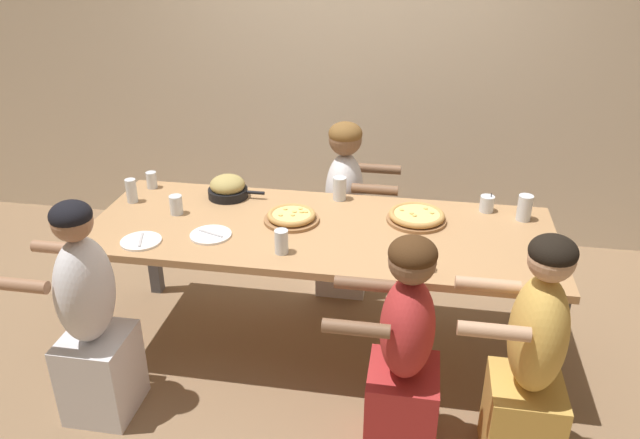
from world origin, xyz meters
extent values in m
plane|color=#896B4C|center=(0.00, 0.00, 0.00)|extent=(18.00, 18.00, 0.00)
cube|color=beige|center=(0.00, 1.57, 1.60)|extent=(10.00, 0.06, 3.20)
cube|color=tan|center=(0.00, 0.00, 0.76)|extent=(2.49, 0.94, 0.04)
cube|color=#4C4C51|center=(-1.18, -0.41, 0.37)|extent=(0.07, 0.07, 0.74)
cube|color=#4C4C51|center=(1.18, -0.41, 0.37)|extent=(0.07, 0.07, 0.74)
cube|color=#4C4C51|center=(-1.18, 0.41, 0.37)|extent=(0.07, 0.07, 0.74)
cube|color=#4C4C51|center=(1.18, 0.41, 0.37)|extent=(0.07, 0.07, 0.74)
cylinder|color=#996B42|center=(0.51, 0.17, 0.79)|extent=(0.33, 0.33, 0.02)
torus|color=tan|center=(0.51, 0.17, 0.82)|extent=(0.30, 0.30, 0.03)
cylinder|color=#E5C675|center=(0.51, 0.17, 0.81)|extent=(0.26, 0.26, 0.03)
cylinder|color=#E5C166|center=(0.48, 0.16, 0.83)|extent=(0.02, 0.02, 0.01)
cylinder|color=#E5C166|center=(0.49, 0.14, 0.83)|extent=(0.02, 0.02, 0.01)
cylinder|color=#E5C166|center=(0.55, 0.24, 0.83)|extent=(0.02, 0.02, 0.01)
cylinder|color=#E5C166|center=(0.42, 0.20, 0.83)|extent=(0.02, 0.02, 0.01)
cylinder|color=#E5C166|center=(0.59, 0.19, 0.83)|extent=(0.02, 0.02, 0.01)
cylinder|color=#996B42|center=(-0.17, 0.05, 0.79)|extent=(0.30, 0.30, 0.02)
torus|color=tan|center=(-0.17, 0.05, 0.82)|extent=(0.27, 0.27, 0.03)
cylinder|color=#E5C675|center=(-0.17, 0.05, 0.81)|extent=(0.22, 0.22, 0.03)
cylinder|color=#E5C166|center=(-0.22, 0.02, 0.83)|extent=(0.02, 0.02, 0.01)
cylinder|color=#E5C166|center=(-0.21, 0.10, 0.83)|extent=(0.02, 0.02, 0.01)
cylinder|color=#E5C166|center=(-0.13, 0.12, 0.83)|extent=(0.02, 0.02, 0.01)
cylinder|color=#E5C166|center=(-0.16, 0.03, 0.83)|extent=(0.02, 0.02, 0.01)
cylinder|color=#E5C166|center=(-0.16, 0.08, 0.83)|extent=(0.02, 0.02, 0.01)
cylinder|color=#E5C166|center=(-0.09, 0.09, 0.83)|extent=(0.02, 0.02, 0.01)
cylinder|color=#E5C166|center=(-0.12, 0.08, 0.83)|extent=(0.02, 0.02, 0.01)
cylinder|color=black|center=(-0.61, 0.31, 0.81)|extent=(0.23, 0.23, 0.05)
cylinder|color=black|center=(-0.44, 0.31, 0.82)|extent=(0.11, 0.02, 0.02)
ellipsoid|color=tan|center=(-0.61, 0.31, 0.86)|extent=(0.21, 0.21, 0.11)
cylinder|color=white|center=(-0.88, -0.32, 0.79)|extent=(0.21, 0.21, 0.01)
cube|color=#B7B7BC|center=(-0.88, -0.32, 0.80)|extent=(0.06, 0.14, 0.01)
cylinder|color=white|center=(-0.55, -0.19, 0.79)|extent=(0.22, 0.22, 0.01)
cube|color=#B7B7BC|center=(-0.55, -0.19, 0.80)|extent=(0.15, 0.06, 0.01)
cylinder|color=silver|center=(0.89, 0.37, 0.83)|extent=(0.08, 0.08, 0.09)
cylinder|color=#1EA8DB|center=(0.89, 0.37, 0.82)|extent=(0.07, 0.07, 0.07)
cylinder|color=black|center=(0.91, 0.37, 0.84)|extent=(0.00, 0.01, 0.11)
cylinder|color=silver|center=(-0.82, 0.04, 0.84)|extent=(0.07, 0.07, 0.11)
cylinder|color=silver|center=(0.05, 0.39, 0.85)|extent=(0.08, 0.08, 0.14)
cylinder|color=silver|center=(1.09, 0.29, 0.85)|extent=(0.08, 0.08, 0.14)
cylinder|color=silver|center=(-1.14, 0.15, 0.85)|extent=(0.06, 0.06, 0.14)
cylinder|color=black|center=(-1.14, 0.15, 0.82)|extent=(0.05, 0.05, 0.08)
cylinder|color=silver|center=(-1.11, 0.36, 0.83)|extent=(0.06, 0.06, 0.10)
cylinder|color=silver|center=(-1.11, 0.36, 0.81)|extent=(0.05, 0.05, 0.05)
cylinder|color=silver|center=(0.54, -0.36, 0.86)|extent=(0.07, 0.07, 0.15)
cylinder|color=black|center=(0.54, -0.36, 0.82)|extent=(0.06, 0.06, 0.08)
cylinder|color=silver|center=(-0.14, -0.30, 0.84)|extent=(0.07, 0.07, 0.12)
cylinder|color=silver|center=(-0.14, -0.30, 0.82)|extent=(0.06, 0.06, 0.08)
cube|color=gold|center=(1.04, -0.69, 0.23)|extent=(0.32, 0.34, 0.45)
ellipsoid|color=gold|center=(1.04, -0.69, 0.72)|extent=(0.24, 0.36, 0.54)
sphere|color=tan|center=(1.04, -0.69, 1.08)|extent=(0.19, 0.19, 0.19)
ellipsoid|color=black|center=(1.04, -0.69, 1.11)|extent=(0.19, 0.19, 0.13)
cylinder|color=tan|center=(0.84, -0.86, 0.83)|extent=(0.28, 0.06, 0.06)
cylinder|color=tan|center=(0.84, -0.52, 0.83)|extent=(0.28, 0.06, 0.06)
cube|color=#B22D2D|center=(0.50, -0.69, 0.23)|extent=(0.32, 0.34, 0.45)
ellipsoid|color=#B22D2D|center=(0.50, -0.69, 0.69)|extent=(0.24, 0.36, 0.47)
sphere|color=brown|center=(0.50, -0.69, 1.02)|extent=(0.20, 0.20, 0.20)
ellipsoid|color=#422814|center=(0.50, -0.69, 1.05)|extent=(0.21, 0.21, 0.14)
cylinder|color=brown|center=(0.30, -0.86, 0.78)|extent=(0.28, 0.06, 0.06)
cylinder|color=brown|center=(0.30, -0.52, 0.78)|extent=(0.28, 0.06, 0.06)
cube|color=silver|center=(-1.00, -0.69, 0.23)|extent=(0.32, 0.34, 0.45)
ellipsoid|color=silver|center=(-1.00, -0.69, 0.72)|extent=(0.24, 0.36, 0.54)
sphere|color=#9E7051|center=(-1.00, -0.69, 1.07)|extent=(0.18, 0.18, 0.18)
ellipsoid|color=black|center=(-1.00, -0.69, 1.11)|extent=(0.19, 0.19, 0.13)
cylinder|color=#9E7051|center=(-1.20, -0.86, 0.83)|extent=(0.28, 0.06, 0.06)
cylinder|color=#9E7051|center=(-1.20, -0.52, 0.83)|extent=(0.28, 0.06, 0.06)
cube|color=silver|center=(0.04, 0.69, 0.23)|extent=(0.32, 0.34, 0.45)
ellipsoid|color=silver|center=(0.04, 0.69, 0.70)|extent=(0.24, 0.36, 0.51)
sphere|color=brown|center=(0.04, 0.69, 1.05)|extent=(0.21, 0.21, 0.21)
ellipsoid|color=brown|center=(0.04, 0.69, 1.09)|extent=(0.21, 0.21, 0.14)
cylinder|color=brown|center=(0.25, 0.86, 0.80)|extent=(0.28, 0.06, 0.06)
cylinder|color=brown|center=(0.25, 0.52, 0.80)|extent=(0.28, 0.06, 0.06)
camera|label=1|loc=(0.50, -2.94, 2.30)|focal=35.00mm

